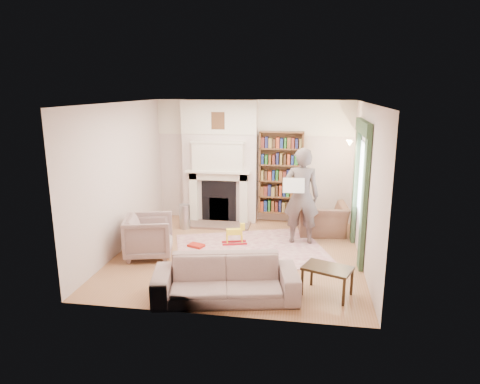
% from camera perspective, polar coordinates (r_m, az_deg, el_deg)
% --- Properties ---
extents(floor, '(4.50, 4.50, 0.00)m').
position_cam_1_polar(floor, '(8.16, -0.28, -8.28)').
color(floor, '#92603A').
rests_on(floor, ground).
extents(ceiling, '(4.50, 4.50, 0.00)m').
position_cam_1_polar(ceiling, '(7.57, -0.30, 11.77)').
color(ceiling, white).
rests_on(ceiling, wall_back).
extents(wall_back, '(4.50, 0.00, 4.50)m').
position_cam_1_polar(wall_back, '(9.93, 1.81, 4.11)').
color(wall_back, silver).
rests_on(wall_back, floor).
extents(wall_front, '(4.50, 0.00, 4.50)m').
position_cam_1_polar(wall_front, '(5.61, -4.00, -3.51)').
color(wall_front, silver).
rests_on(wall_front, floor).
extents(wall_left, '(0.00, 4.50, 4.50)m').
position_cam_1_polar(wall_left, '(8.40, -15.63, 1.83)').
color(wall_left, silver).
rests_on(wall_left, floor).
extents(wall_right, '(0.00, 4.50, 4.50)m').
position_cam_1_polar(wall_right, '(7.72, 16.44, 0.75)').
color(wall_right, silver).
rests_on(wall_right, floor).
extents(fireplace, '(1.70, 0.58, 2.80)m').
position_cam_1_polar(fireplace, '(9.86, -2.68, 3.95)').
color(fireplace, silver).
rests_on(fireplace, floor).
extents(bookcase, '(1.00, 0.24, 1.85)m').
position_cam_1_polar(bookcase, '(9.79, 5.48, 2.57)').
color(bookcase, brown).
rests_on(bookcase, floor).
extents(window, '(0.02, 0.90, 1.30)m').
position_cam_1_polar(window, '(8.09, 16.01, 1.73)').
color(window, silver).
rests_on(window, wall_right).
extents(curtain_left, '(0.07, 0.32, 2.40)m').
position_cam_1_polar(curtain_left, '(7.47, 16.23, -1.24)').
color(curtain_left, '#2E442B').
rests_on(curtain_left, floor).
extents(curtain_right, '(0.07, 0.32, 2.40)m').
position_cam_1_polar(curtain_right, '(8.82, 15.16, 1.08)').
color(curtain_right, '#2E442B').
rests_on(curtain_right, floor).
extents(pelmet, '(0.09, 1.70, 0.24)m').
position_cam_1_polar(pelmet, '(7.95, 16.13, 8.30)').
color(pelmet, '#2E442B').
rests_on(pelmet, wall_right).
extents(wall_sconce, '(0.20, 0.24, 0.24)m').
position_cam_1_polar(wall_sconce, '(9.08, 14.11, 5.99)').
color(wall_sconce, gold).
rests_on(wall_sconce, wall_right).
extents(rug, '(3.34, 2.93, 0.01)m').
position_cam_1_polar(rug, '(8.37, 1.43, -7.67)').
color(rug, beige).
rests_on(rug, floor).
extents(armchair_reading, '(1.09, 0.98, 0.66)m').
position_cam_1_polar(armchair_reading, '(9.31, 10.88, -3.57)').
color(armchair_reading, '#51342B').
rests_on(armchair_reading, floor).
extents(armchair_left, '(1.03, 1.01, 0.77)m').
position_cam_1_polar(armchair_left, '(8.12, -12.04, -5.79)').
color(armchair_left, gray).
rests_on(armchair_left, floor).
extents(sofa, '(2.25, 1.23, 0.62)m').
position_cam_1_polar(sofa, '(6.45, -1.91, -11.51)').
color(sofa, gray).
rests_on(sofa, floor).
extents(man_reading, '(0.74, 0.51, 1.94)m').
position_cam_1_polar(man_reading, '(8.55, 8.17, -0.55)').
color(man_reading, '#534642').
rests_on(man_reading, floor).
extents(newspaper, '(0.42, 0.15, 0.28)m').
position_cam_1_polar(newspaper, '(8.30, 7.17, 0.87)').
color(newspaper, silver).
rests_on(newspaper, man_reading).
extents(coffee_table, '(0.82, 0.68, 0.45)m').
position_cam_1_polar(coffee_table, '(6.71, 11.52, -11.55)').
color(coffee_table, '#312211').
rests_on(coffee_table, floor).
extents(paraffin_heater, '(0.31, 0.31, 0.55)m').
position_cam_1_polar(paraffin_heater, '(9.59, -7.39, -3.26)').
color(paraffin_heater, '#9B9CA2').
rests_on(paraffin_heater, floor).
extents(rocking_horse, '(0.53, 0.33, 0.43)m').
position_cam_1_polar(rocking_horse, '(8.58, -0.76, -5.63)').
color(rocking_horse, yellow).
rests_on(rocking_horse, rug).
extents(board_game, '(0.47, 0.47, 0.03)m').
position_cam_1_polar(board_game, '(8.03, -1.43, -8.46)').
color(board_game, '#E0C84F').
rests_on(board_game, rug).
extents(game_box_lid, '(0.35, 0.30, 0.05)m').
position_cam_1_polar(game_box_lid, '(8.52, -5.86, -7.11)').
color(game_box_lid, '#AE1F13').
rests_on(game_box_lid, rug).
extents(comic_annuals, '(0.62, 0.43, 0.02)m').
position_cam_1_polar(comic_annuals, '(7.83, 2.41, -9.10)').
color(comic_annuals, red).
rests_on(comic_annuals, rug).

